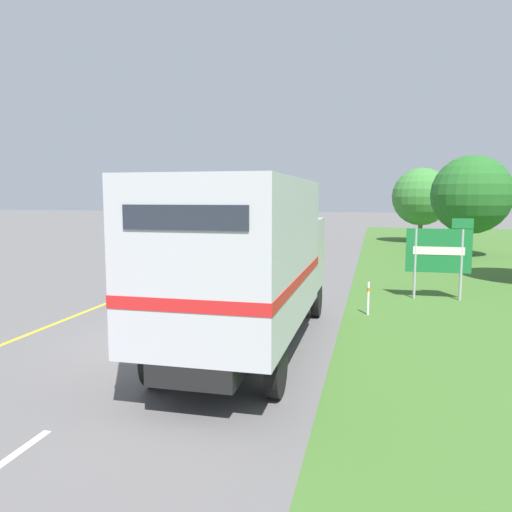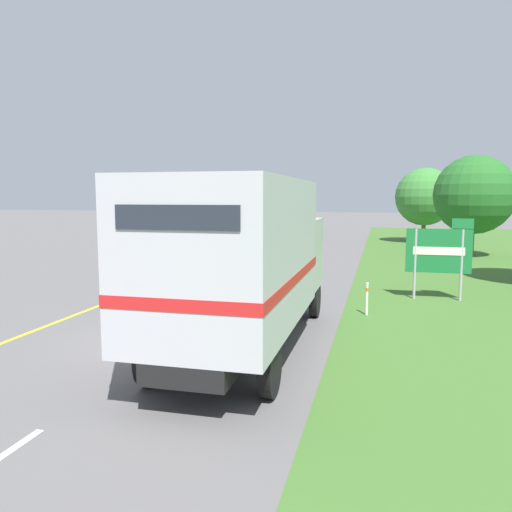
# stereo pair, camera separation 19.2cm
# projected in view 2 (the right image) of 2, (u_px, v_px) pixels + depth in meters

# --- Properties ---
(ground_plane) EXTENTS (200.00, 200.00, 0.00)m
(ground_plane) POSITION_uv_depth(u_px,v_px,m) (170.00, 341.00, 11.66)
(ground_plane) COLOR #5B5959
(edge_line_yellow) EXTENTS (0.12, 61.38, 0.01)m
(edge_line_yellow) POSITION_uv_depth(u_px,v_px,m) (221.00, 259.00, 27.15)
(edge_line_yellow) COLOR yellow
(edge_line_yellow) RESTS_ON ground
(centre_dash_near) EXTENTS (0.12, 2.60, 0.01)m
(centre_dash_near) POSITION_uv_depth(u_px,v_px,m) (182.00, 333.00, 12.32)
(centre_dash_near) COLOR white
(centre_dash_near) RESTS_ON ground
(centre_dash_mid_a) EXTENTS (0.12, 2.60, 0.01)m
(centre_dash_mid_a) POSITION_uv_depth(u_px,v_px,m) (250.00, 287.00, 18.68)
(centre_dash_mid_a) COLOR white
(centre_dash_mid_a) RESTS_ON ground
(centre_dash_mid_b) EXTENTS (0.12, 2.60, 0.01)m
(centre_dash_mid_b) POSITION_uv_depth(u_px,v_px,m) (283.00, 264.00, 25.04)
(centre_dash_mid_b) COLOR white
(centre_dash_mid_b) RESTS_ON ground
(centre_dash_far) EXTENTS (0.12, 2.60, 0.01)m
(centre_dash_far) POSITION_uv_depth(u_px,v_px,m) (303.00, 250.00, 31.40)
(centre_dash_far) COLOR white
(centre_dash_far) RESTS_ON ground
(centre_dash_farthest) EXTENTS (0.12, 2.60, 0.01)m
(centre_dash_farthest) POSITION_uv_depth(u_px,v_px,m) (316.00, 241.00, 37.75)
(centre_dash_farthest) COLOR white
(centre_dash_farthest) RESTS_ON ground
(horse_trailer_truck) EXTENTS (2.56, 7.87, 3.71)m
(horse_trailer_truck) POSITION_uv_depth(u_px,v_px,m) (244.00, 258.00, 10.66)
(horse_trailer_truck) COLOR black
(horse_trailer_truck) RESTS_ON ground
(lead_car_white) EXTENTS (1.80, 4.21, 2.06)m
(lead_car_white) POSITION_uv_depth(u_px,v_px,m) (247.00, 242.00, 25.59)
(lead_car_white) COLOR black
(lead_car_white) RESTS_ON ground
(highway_sign) EXTENTS (2.04, 0.09, 2.67)m
(highway_sign) POSITION_uv_depth(u_px,v_px,m) (440.00, 252.00, 16.17)
(highway_sign) COLOR #9E9EA3
(highway_sign) RESTS_ON ground
(roadside_tree_mid) EXTENTS (4.39, 4.39, 5.67)m
(roadside_tree_mid) POSITION_uv_depth(u_px,v_px,m) (474.00, 195.00, 27.75)
(roadside_tree_mid) COLOR brown
(roadside_tree_mid) RESTS_ON ground
(roadside_tree_far) EXTENTS (4.21, 4.21, 5.47)m
(roadside_tree_far) POSITION_uv_depth(u_px,v_px,m) (425.00, 197.00, 36.35)
(roadside_tree_far) COLOR brown
(roadside_tree_far) RESTS_ON ground
(delineator_post) EXTENTS (0.08, 0.08, 0.95)m
(delineator_post) POSITION_uv_depth(u_px,v_px,m) (367.00, 298.00, 14.16)
(delineator_post) COLOR white
(delineator_post) RESTS_ON ground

